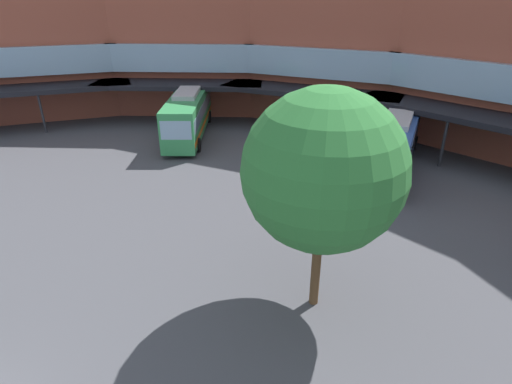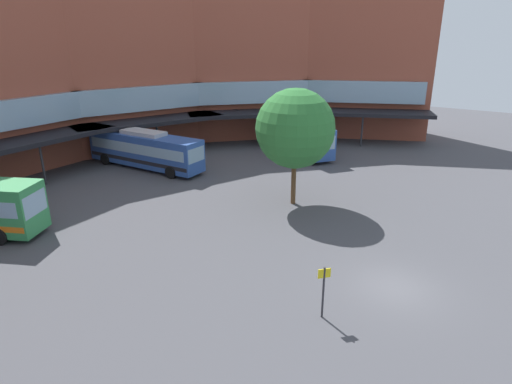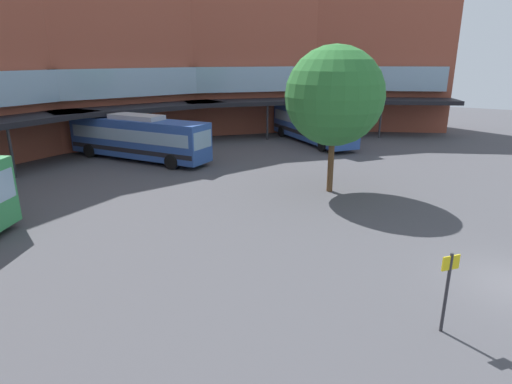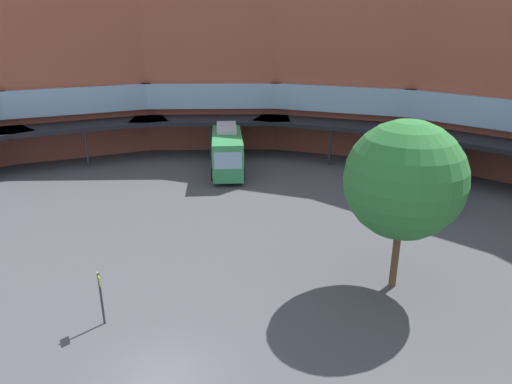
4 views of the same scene
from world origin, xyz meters
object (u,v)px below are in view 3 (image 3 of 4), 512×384
bus_3 (138,137)px  stop_sign_post (448,285)px  bus_1 (313,123)px  plaza_tree (334,96)px

bus_3 → stop_sign_post: size_ratio=4.82×
bus_1 → plaza_tree: 16.17m
bus_3 → plaza_tree: bearing=-3.7°
bus_3 → stop_sign_post: 27.12m
bus_3 → plaza_tree: size_ratio=1.44×
bus_3 → stop_sign_post: bus_3 is taller
plaza_tree → stop_sign_post: (-11.86, -7.85, -4.18)m
plaza_tree → stop_sign_post: size_ratio=3.35×
plaza_tree → stop_sign_post: 14.82m
bus_1 → bus_3: bus_1 is taller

